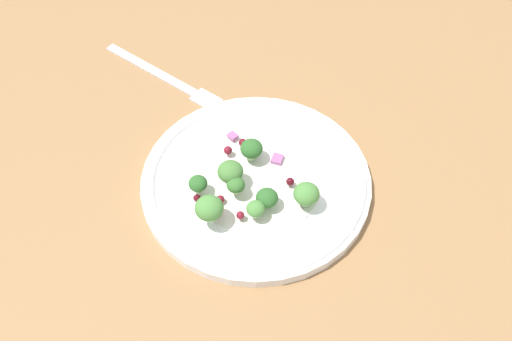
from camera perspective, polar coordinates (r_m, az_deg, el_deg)
name	(u,v)px	position (r cm, az deg, el deg)	size (l,w,h in cm)	color
ground_plane	(232,197)	(69.63, -2.24, -2.40)	(180.00, 180.00, 2.00)	olive
plate	(256,181)	(68.56, 0.00, -0.95)	(25.30, 25.30, 1.70)	white
dressing_pool	(256,178)	(68.21, 0.00, -0.73)	(14.67, 14.67, 0.20)	white
broccoli_floret_0	(267,198)	(64.80, 1.01, -2.55)	(2.35, 2.35, 2.38)	#ADD18E
broccoli_floret_1	(198,184)	(65.99, -5.33, -1.21)	(2.02, 2.02, 2.04)	#ADD18E
broccoli_floret_2	(208,208)	(63.17, -4.39, -3.45)	(2.96, 2.96, 3.00)	#9EC684
broccoli_floret_3	(236,185)	(65.40, -1.86, -1.35)	(1.95, 1.95, 1.97)	#ADD18E
broccoli_floret_4	(251,149)	(68.46, -0.42, 1.98)	(2.48, 2.48, 2.51)	#9EC684
broccoli_floret_5	(233,170)	(66.29, -2.09, 0.08)	(2.77, 2.77, 2.81)	#ADD18E
broccoli_floret_6	(306,194)	(64.82, 4.63, -2.18)	(2.75, 2.75, 2.79)	#8EB77A
broccoli_floret_7	(256,209)	(63.85, -0.03, -3.54)	(1.93, 1.93, 1.96)	#ADD18E
cranberry_0	(197,198)	(66.22, -5.42, -2.53)	(0.79, 0.79, 0.79)	#4C0A14
cranberry_1	(220,210)	(64.74, -3.35, -3.60)	(0.86, 0.86, 0.86)	maroon
cranberry_2	(243,143)	(70.85, -1.22, 2.56)	(0.92, 0.92, 0.92)	maroon
cranberry_3	(290,182)	(66.99, 3.14, -1.02)	(0.88, 0.88, 0.88)	#4C0A14
cranberry_4	(228,150)	(69.55, -2.59, 1.86)	(0.95, 0.95, 0.95)	maroon
cranberry_5	(240,215)	(64.26, -1.45, -4.11)	(0.85, 0.85, 0.85)	maroon
cranberry_6	(219,199)	(65.86, -3.43, -2.60)	(0.88, 0.88, 0.88)	maroon
onion_bit_0	(233,136)	(71.44, -2.15, 3.18)	(0.94, 1.08, 0.39)	#A35B93
onion_bit_1	(246,149)	(70.27, -0.91, 2.01)	(1.24, 1.00, 0.36)	#843D75
onion_bit_2	(277,159)	(69.57, 1.95, 1.02)	(1.19, 1.33, 0.57)	#A35B93
fork	(168,78)	(81.20, -8.03, 8.35)	(6.29, 18.48, 0.50)	silver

